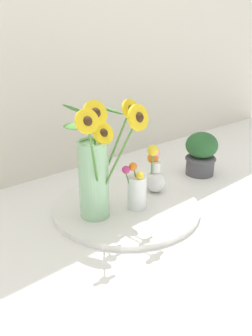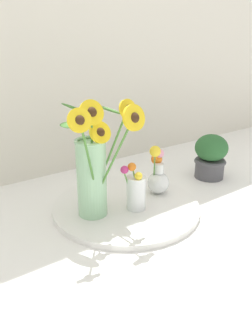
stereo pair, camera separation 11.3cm
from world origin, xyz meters
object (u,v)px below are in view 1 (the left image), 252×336
Objects in this scene: mason_jar_sunflowers at (96,169)px; vase_small_center at (137,190)px; potted_plant at (201,153)px; serving_tray at (126,206)px; vase_bulb_right at (155,174)px.

vase_small_center is at bearing -19.06° from mason_jar_sunflowers.
serving_tray is at bearing -176.96° from potted_plant.
potted_plant is (0.47, 0.07, 0.01)m from vase_small_center.
serving_tray is 2.64× the size of vase_bulb_right.
vase_bulb_right is 0.32m from potted_plant.
vase_bulb_right reaches higher than potted_plant.
vase_small_center is 0.16m from vase_bulb_right.
mason_jar_sunflowers is at bearing 160.94° from vase_small_center.
mason_jar_sunflowers is at bearing -178.99° from vase_bulb_right.
mason_jar_sunflowers is at bearing -177.61° from potted_plant.
potted_plant reaches higher than vase_small_center.
vase_small_center is 0.87× the size of potted_plant.
serving_tray is 1.34× the size of mason_jar_sunflowers.
vase_small_center reaches higher than serving_tray.
mason_jar_sunflowers is 1.98× the size of vase_bulb_right.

